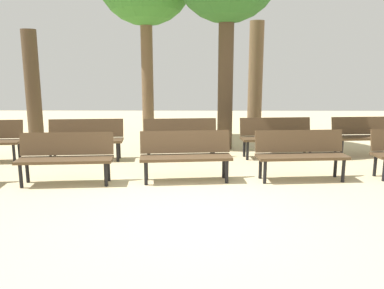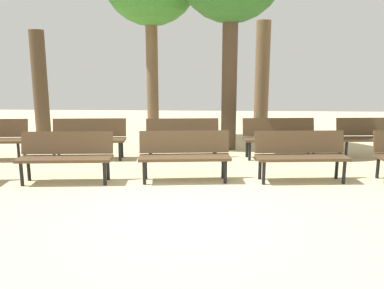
# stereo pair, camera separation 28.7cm
# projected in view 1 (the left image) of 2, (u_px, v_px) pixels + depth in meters

# --- Properties ---
(ground_plane) EXTENTS (25.45, 25.45, 0.00)m
(ground_plane) POSITION_uv_depth(u_px,v_px,m) (191.00, 213.00, 5.40)
(ground_plane) COLOR #CCB789
(bench_r0_c1) EXTENTS (1.63, 0.61, 0.87)m
(bench_r0_c1) POSITION_uv_depth(u_px,v_px,m) (66.00, 155.00, 6.70)
(bench_r0_c1) COLOR #4C3823
(bench_r0_c1) RESTS_ON ground_plane
(bench_r0_c2) EXTENTS (1.64, 0.64, 0.87)m
(bench_r0_c2) POSITION_uv_depth(u_px,v_px,m) (186.00, 153.00, 6.87)
(bench_r0_c2) COLOR #4C3823
(bench_r0_c2) RESTS_ON ground_plane
(bench_r0_c3) EXTENTS (1.63, 0.61, 0.87)m
(bench_r0_c3) POSITION_uv_depth(u_px,v_px,m) (301.00, 152.00, 6.95)
(bench_r0_c3) COLOR #4C3823
(bench_r0_c3) RESTS_ON ground_plane
(bench_r1_c1) EXTENTS (1.64, 0.62, 0.87)m
(bench_r1_c1) POSITION_uv_depth(u_px,v_px,m) (86.00, 137.00, 8.41)
(bench_r1_c1) COLOR #4C3823
(bench_r1_c1) RESTS_ON ground_plane
(bench_r1_c2) EXTENTS (1.64, 0.63, 0.87)m
(bench_r1_c2) POSITION_uv_depth(u_px,v_px,m) (180.00, 136.00, 8.50)
(bench_r1_c2) COLOR #4C3823
(bench_r1_c2) RESTS_ON ground_plane
(bench_r1_c3) EXTENTS (1.64, 0.63, 0.87)m
(bench_r1_c3) POSITION_uv_depth(u_px,v_px,m) (276.00, 135.00, 8.66)
(bench_r1_c3) COLOR #4C3823
(bench_r1_c3) RESTS_ON ground_plane
(bench_r1_c4) EXTENTS (1.64, 0.62, 0.87)m
(bench_r1_c4) POSITION_uv_depth(u_px,v_px,m) (368.00, 134.00, 8.80)
(bench_r1_c4) COLOR #4C3823
(bench_r1_c4) RESTS_ON ground_plane
(tree_0) EXTENTS (0.43, 0.43, 3.31)m
(tree_0) POSITION_uv_depth(u_px,v_px,m) (255.00, 78.00, 11.62)
(tree_0) COLOR brown
(tree_0) RESTS_ON ground_plane
(tree_1) EXTENTS (0.40, 0.40, 2.97)m
(tree_1) POSITION_uv_depth(u_px,v_px,m) (33.00, 86.00, 10.54)
(tree_1) COLOR #4C3A28
(tree_1) RESTS_ON ground_plane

